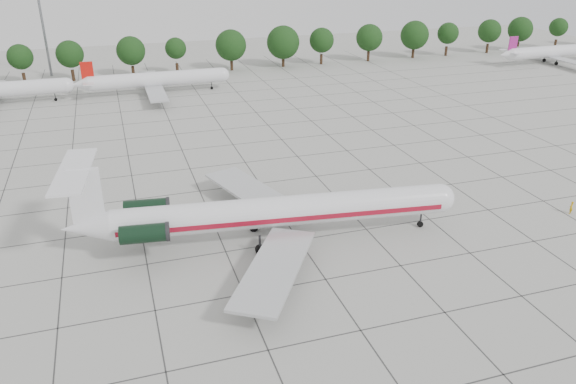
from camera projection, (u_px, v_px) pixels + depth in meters
name	position (u px, v px, depth m)	size (l,w,h in m)	color
ground	(299.00, 240.00, 60.43)	(260.00, 260.00, 0.00)	#ABABA4
apron_joints	(262.00, 186.00, 73.42)	(170.00, 170.00, 0.02)	#383838
main_airliner	(262.00, 213.00, 58.75)	(41.53, 32.49, 9.76)	silver
ground_crew	(571.00, 208.00, 65.92)	(0.57, 0.37, 1.56)	#C9960B
bg_airliner_c	(156.00, 80.00, 115.70)	(28.24, 27.20, 7.40)	silver
bg_airliner_e	(555.00, 52.00, 143.71)	(28.24, 27.20, 7.40)	silver
tree_line	(131.00, 51.00, 128.31)	(249.86, 8.44, 10.22)	#332114
floodlight_mast	(41.00, 12.00, 125.82)	(1.60, 1.60, 25.45)	slate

